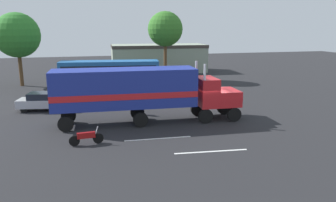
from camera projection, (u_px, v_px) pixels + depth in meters
ground_plane at (211, 119)px, 25.95m from camera, size 120.00×120.00×0.00m
lane_stripe_near at (158, 139)px, 21.36m from camera, size 4.40×0.41×0.01m
lane_stripe_mid at (211, 152)px, 19.15m from camera, size 4.39×0.61×0.01m
semi_truck at (140, 90)px, 24.37m from camera, size 14.29×3.37×4.50m
person_bystander at (135, 104)px, 27.08m from camera, size 0.34×0.46×1.63m
parked_bus at (110, 73)px, 36.99m from camera, size 11.24×4.01×3.40m
parked_car at (44, 101)px, 28.50m from camera, size 4.66×2.59×1.57m
motorcycle at (86, 137)px, 20.20m from camera, size 2.11×0.33×1.12m
tree_left at (17, 35)px, 39.04m from camera, size 5.39×5.39×8.87m
tree_center at (165, 29)px, 43.32m from camera, size 4.65×4.65×9.18m
building_backdrop at (159, 57)px, 52.51m from camera, size 15.23×6.91×4.38m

